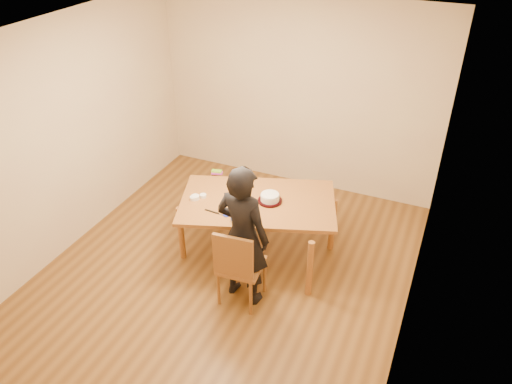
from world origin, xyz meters
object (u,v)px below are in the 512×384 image
at_px(cake_plate, 270,201).
at_px(dining_table, 258,202).
at_px(dining_chair, 242,265).
at_px(cake, 270,197).
at_px(person, 243,236).

bearing_deg(cake_plate, dining_table, -162.10).
bearing_deg(dining_chair, dining_table, 96.05).
relative_size(cake_plate, cake, 1.29).
distance_m(dining_chair, cake_plate, 0.88).
distance_m(dining_chair, cake, 0.89).
bearing_deg(person, cake, -81.78).
relative_size(dining_chair, cake, 2.02).
bearing_deg(cake_plate, dining_chair, -88.78).
distance_m(dining_table, person, 0.75).
height_order(dining_chair, person, person).
bearing_deg(person, dining_table, -71.46).
xyz_separation_m(dining_table, cake_plate, (0.13, 0.04, 0.03)).
distance_m(dining_table, cake, 0.16).
relative_size(dining_table, person, 1.09).
bearing_deg(dining_chair, person, 85.09).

